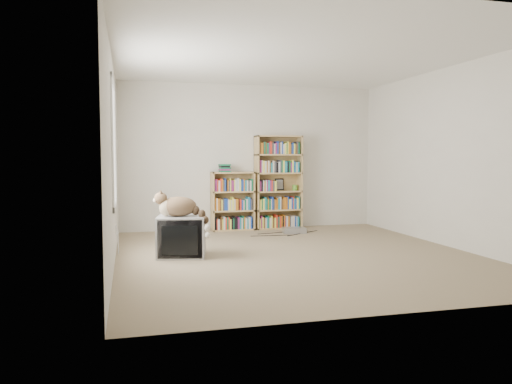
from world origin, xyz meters
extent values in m
cube|color=gray|center=(0.00, 0.00, 0.00)|extent=(4.50, 5.00, 0.01)
cube|color=silver|center=(0.00, 2.50, 1.25)|extent=(4.50, 0.02, 2.50)
cube|color=silver|center=(0.00, -2.50, 1.25)|extent=(4.50, 0.02, 2.50)
cube|color=silver|center=(-2.25, 0.00, 1.25)|extent=(0.02, 5.00, 2.50)
cube|color=silver|center=(2.25, 0.00, 1.25)|extent=(0.02, 5.00, 2.50)
cube|color=white|center=(0.00, 0.00, 2.50)|extent=(4.50, 5.00, 0.02)
cube|color=white|center=(-2.24, 0.20, 1.40)|extent=(0.02, 1.22, 1.52)
cube|color=#969699|center=(-1.44, 0.28, 0.26)|extent=(0.68, 0.63, 0.51)
cube|color=black|center=(-1.49, 0.03, 0.26)|extent=(0.54, 0.13, 0.47)
cube|color=black|center=(-1.49, 0.01, 0.25)|extent=(0.43, 0.09, 0.36)
cube|color=black|center=(-1.42, 0.39, 0.25)|extent=(0.40, 0.35, 0.31)
ellipsoid|color=#3C2A18|center=(-1.48, 0.26, 0.63)|extent=(0.46, 0.30, 0.25)
ellipsoid|color=#3C2A18|center=(-1.36, 0.26, 0.62)|extent=(0.21, 0.23, 0.18)
ellipsoid|color=tan|center=(-1.63, 0.24, 0.62)|extent=(0.18, 0.18, 0.21)
ellipsoid|color=#3C2A18|center=(-1.70, 0.25, 0.74)|extent=(0.16, 0.15, 0.15)
sphere|color=beige|center=(-1.76, 0.25, 0.72)|extent=(0.06, 0.06, 0.06)
cone|color=black|center=(-1.69, 0.21, 0.81)|extent=(0.06, 0.07, 0.08)
cone|color=black|center=(-1.69, 0.30, 0.81)|extent=(0.06, 0.07, 0.08)
cube|color=tan|center=(0.07, 2.34, 0.81)|extent=(0.02, 0.30, 1.62)
cube|color=tan|center=(0.85, 2.34, 0.81)|extent=(0.02, 0.30, 1.62)
cube|color=tan|center=(0.46, 2.48, 0.81)|extent=(0.81, 0.03, 1.62)
cube|color=tan|center=(0.46, 2.34, 1.61)|extent=(0.81, 0.30, 0.02)
cube|color=tan|center=(0.46, 2.34, 0.01)|extent=(0.81, 0.30, 0.03)
cube|color=tan|center=(0.46, 2.34, 0.33)|extent=(0.81, 0.30, 0.03)
cube|color=tan|center=(0.46, 2.34, 0.65)|extent=(0.81, 0.30, 0.02)
cube|color=tan|center=(0.46, 2.34, 0.97)|extent=(0.81, 0.30, 0.02)
cube|color=tan|center=(0.46, 2.34, 1.29)|extent=(0.81, 0.30, 0.02)
cube|color=red|center=(0.46, 2.34, 0.12)|extent=(0.73, 0.24, 0.19)
cube|color=#193BA2|center=(0.46, 2.34, 0.44)|extent=(0.73, 0.24, 0.19)
cube|color=#11623D|center=(0.46, 2.34, 0.76)|extent=(0.73, 0.24, 0.19)
cube|color=beige|center=(0.46, 2.34, 1.08)|extent=(0.73, 0.24, 0.19)
cube|color=black|center=(0.46, 2.34, 1.40)|extent=(0.73, 0.24, 0.19)
cube|color=tan|center=(-0.70, 2.34, 0.50)|extent=(0.02, 0.30, 1.00)
cube|color=tan|center=(0.00, 2.34, 0.50)|extent=(0.03, 0.30, 1.00)
cube|color=tan|center=(-0.35, 2.48, 0.50)|extent=(0.73, 0.03, 1.00)
cube|color=tan|center=(-0.35, 2.34, 0.99)|extent=(0.73, 0.30, 0.02)
cube|color=tan|center=(-0.35, 2.34, 0.01)|extent=(0.73, 0.30, 0.03)
cube|color=tan|center=(-0.35, 2.34, 0.34)|extent=(0.73, 0.30, 0.03)
cube|color=tan|center=(-0.35, 2.34, 0.66)|extent=(0.73, 0.30, 0.02)
cube|color=red|center=(-0.35, 2.34, 0.12)|extent=(0.65, 0.24, 0.19)
cube|color=#193BA2|center=(-0.35, 2.34, 0.44)|extent=(0.65, 0.24, 0.19)
cube|color=#11623D|center=(-0.35, 2.34, 0.77)|extent=(0.65, 0.24, 0.19)
cube|color=red|center=(-0.49, 2.32, 1.07)|extent=(0.19, 0.25, 0.13)
cylinder|color=#599C2C|center=(0.76, 2.34, 0.71)|extent=(0.09, 0.09, 0.10)
cube|color=black|center=(0.51, 2.44, 0.77)|extent=(0.16, 0.05, 0.21)
cube|color=#9D9DA1|center=(0.57, 1.78, 0.04)|extent=(0.40, 0.31, 0.08)
cube|color=silver|center=(-2.24, 0.63, 0.32)|extent=(0.01, 0.08, 0.13)
camera|label=1|loc=(-2.07, -5.99, 1.25)|focal=35.00mm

